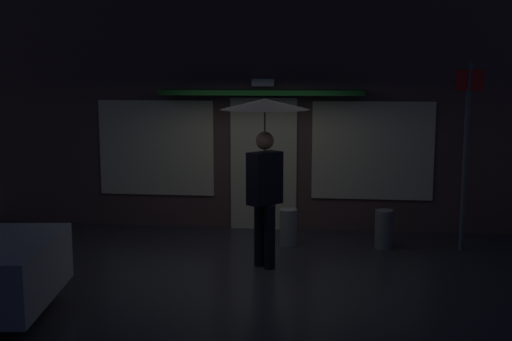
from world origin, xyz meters
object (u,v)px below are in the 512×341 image
street_sign_post (466,147)px  sidewalk_bollard (288,227)px  sidewalk_bollard_2 (384,229)px  person_with_umbrella (265,139)px

street_sign_post → sidewalk_bollard: bearing=-179.2°
sidewalk_bollard → sidewalk_bollard_2: 1.43m
street_sign_post → sidewalk_bollard_2: 1.70m
person_with_umbrella → sidewalk_bollard_2: person_with_umbrella is taller
sidewalk_bollard → sidewalk_bollard_2: (1.43, -0.00, 0.01)m
person_with_umbrella → sidewalk_bollard: size_ratio=4.08×
person_with_umbrella → street_sign_post: 3.06m
person_with_umbrella → street_sign_post: bearing=153.8°
sidewalk_bollard → person_with_umbrella: bearing=-102.2°
sidewalk_bollard → street_sign_post: bearing=0.8°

